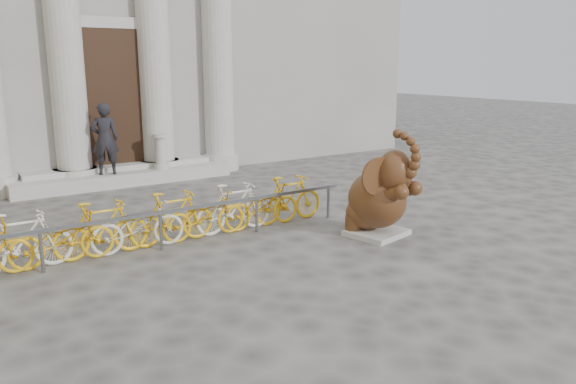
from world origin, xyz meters
TOP-DOWN VIEW (x-y plane):
  - ground at (0.00, 0.00)m, footprint 80.00×80.00m
  - entrance_steps at (0.00, 9.40)m, footprint 6.00×1.20m
  - elephant_statue at (2.55, 1.86)m, footprint 1.38×1.64m
  - bike_rack at (-1.30, 3.65)m, footprint 8.00×0.53m
  - pedestrian at (-0.53, 9.16)m, footprint 0.79×0.62m
  - balustrade_post at (0.98, 9.10)m, footprint 0.41×0.41m

SIDE VIEW (x-z plane):
  - ground at x=0.00m, z-range 0.00..0.00m
  - entrance_steps at x=0.00m, z-range 0.00..0.36m
  - bike_rack at x=-1.30m, z-range 0.00..1.00m
  - elephant_statue at x=2.55m, z-range -0.29..1.81m
  - balustrade_post at x=0.98m, z-range 0.32..1.32m
  - pedestrian at x=-0.53m, z-range 0.36..2.27m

